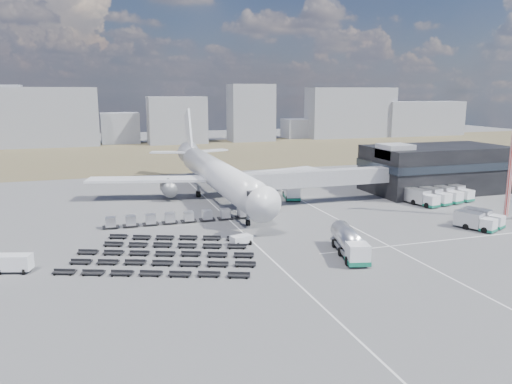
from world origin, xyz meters
name	(u,v)px	position (x,y,z in m)	size (l,w,h in m)	color
ground	(266,241)	(0.00, 0.00, 0.00)	(420.00, 420.00, 0.00)	#565659
grass_strip	(164,154)	(0.00, 110.00, 0.01)	(420.00, 90.00, 0.01)	brown
lane_markings	(317,230)	(9.77, 3.00, 0.01)	(47.12, 110.00, 0.01)	silver
terminal	(435,168)	(47.77, 23.96, 5.25)	(30.40, 16.40, 11.00)	black
jet_bridge	(309,179)	(15.90, 20.42, 5.05)	(30.30, 3.80, 7.05)	#939399
airliner	(215,172)	(0.00, 32.38, 5.29)	(51.59, 64.53, 17.62)	white
skyline	(82,118)	(-27.38, 149.98, 10.92)	(325.82, 22.15, 25.97)	gray
fuel_tanker	(349,243)	(8.52, -9.75, 1.78)	(5.35, 11.39, 3.57)	white
pushback_tug	(241,240)	(-4.00, -0.76, 0.69)	(3.00, 1.69, 1.38)	white
utility_van	(14,264)	(-33.54, -2.85, 1.11)	(4.15, 1.88, 2.23)	white
catering_truck	(291,191)	(14.66, 26.32, 1.63)	(4.43, 7.42, 3.19)	white
service_trucks_near	(479,219)	(35.23, -3.86, 1.39)	(7.46, 7.97, 2.55)	white
service_trucks_far	(440,195)	(41.47, 13.98, 1.52)	(13.83, 9.58, 2.80)	white
uld_row	(179,217)	(-10.51, 14.03, 1.00)	(24.79, 1.71, 1.68)	black
baggage_dollies	(165,254)	(-15.22, -2.42, 0.32)	(27.30, 23.39, 0.64)	black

